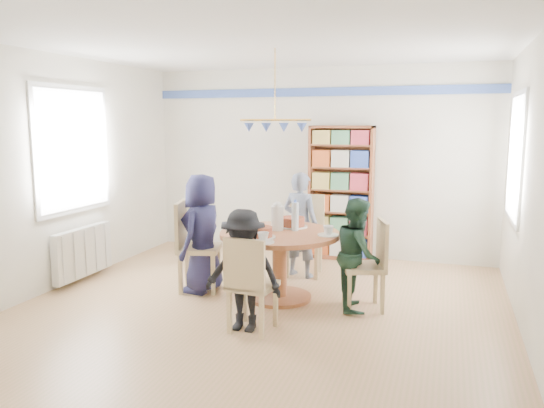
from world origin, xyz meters
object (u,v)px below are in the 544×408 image
at_px(dining_table, 280,249).
at_px(chair_right, 371,261).
at_px(radiator, 83,252).
at_px(person_far, 300,225).
at_px(bookshelf, 341,194).
at_px(chair_far, 305,231).
at_px(person_right, 358,254).
at_px(chair_left, 192,242).
at_px(person_left, 202,233).
at_px(person_near, 243,270).
at_px(chair_near, 249,281).

distance_m(dining_table, chair_right, 0.99).
bearing_deg(radiator, person_far, 21.89).
bearing_deg(person_far, bookshelf, -91.12).
relative_size(chair_far, person_right, 0.87).
height_order(dining_table, chair_right, chair_right).
relative_size(chair_left, person_left, 0.77).
height_order(chair_left, bookshelf, bookshelf).
distance_m(dining_table, chair_left, 1.06).
xyz_separation_m(person_right, person_near, (-0.90, -0.91, -0.01)).
height_order(person_right, person_far, person_far).
bearing_deg(chair_right, bookshelf, 110.00).
bearing_deg(person_left, chair_right, 94.78).
height_order(radiator, chair_far, chair_far).
distance_m(chair_right, person_far, 1.37).
relative_size(dining_table, person_right, 1.11).
xyz_separation_m(chair_near, bookshelf, (0.25, 2.96, 0.43)).
distance_m(chair_right, person_left, 1.92).
relative_size(chair_left, chair_right, 1.11).
bearing_deg(radiator, chair_near, -19.90).
height_order(person_left, bookshelf, bookshelf).
distance_m(chair_right, chair_near, 1.39).
distance_m(chair_left, person_left, 0.17).
bearing_deg(person_near, bookshelf, 85.05).
relative_size(chair_right, person_left, 0.69).
bearing_deg(dining_table, chair_far, 89.66).
relative_size(chair_left, person_right, 0.89).
bearing_deg(bookshelf, chair_right, -70.00).
distance_m(dining_table, person_near, 0.95).
bearing_deg(bookshelf, dining_table, -98.07).
bearing_deg(bookshelf, person_left, -121.28).
relative_size(chair_near, person_near, 0.79).
bearing_deg(person_far, chair_near, 106.37).
bearing_deg(radiator, bookshelf, 36.18).
distance_m(chair_left, person_near, 1.37).
bearing_deg(chair_near, person_near, 145.48).
height_order(radiator, chair_near, chair_near).
xyz_separation_m(radiator, person_left, (1.59, 0.07, 0.33)).
bearing_deg(person_right, chair_left, 76.00).
xyz_separation_m(dining_table, chair_far, (0.01, 1.06, 0.00)).
distance_m(chair_right, chair_far, 1.44).
relative_size(chair_right, bookshelf, 0.50).
distance_m(person_far, bookshelf, 1.11).
height_order(radiator, person_left, person_left).
distance_m(chair_far, person_right, 1.39).
height_order(dining_table, chair_left, chair_left).
relative_size(person_far, bookshelf, 0.70).
height_order(chair_near, bookshelf, bookshelf).
relative_size(chair_left, bookshelf, 0.55).
xyz_separation_m(person_left, person_far, (0.90, 0.93, -0.02)).
relative_size(dining_table, person_left, 0.96).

